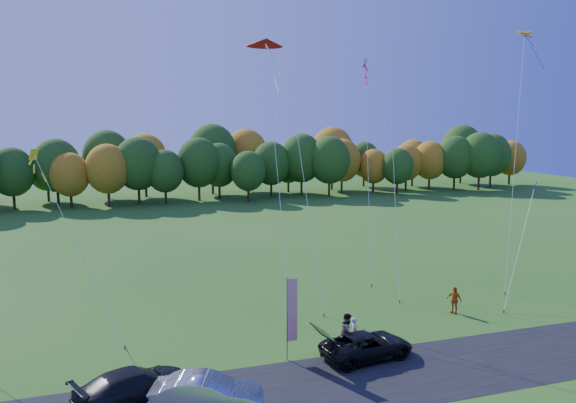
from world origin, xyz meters
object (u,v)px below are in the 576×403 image
object	(u,v)px
black_suv	(367,346)
silver_sedan	(207,394)
person_east	(454,300)
feather_flag	(291,309)

from	to	relation	value
black_suv	silver_sedan	bearing A→B (deg)	99.61
black_suv	person_east	size ratio (longest dim) A/B	2.85
black_suv	silver_sedan	world-z (taller)	silver_sedan
silver_sedan	feather_flag	bearing A→B (deg)	-32.47
black_suv	feather_flag	world-z (taller)	feather_flag
black_suv	person_east	bearing A→B (deg)	-69.26
silver_sedan	person_east	world-z (taller)	person_east
silver_sedan	person_east	bearing A→B (deg)	-46.92
person_east	black_suv	bearing A→B (deg)	-87.45
silver_sedan	feather_flag	xyz separation A→B (m)	(4.91, 3.74, 1.87)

